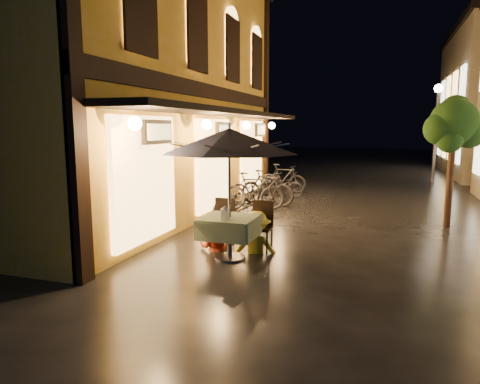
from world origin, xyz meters
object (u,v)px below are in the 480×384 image
(person_orange, at_px, (216,214))
(cafe_table, at_px, (230,227))
(patio_umbrella, at_px, (229,141))
(table_lantern, at_px, (225,212))
(bicycle_0, at_px, (241,208))
(person_yellow, at_px, (256,212))

(person_orange, bearing_deg, cafe_table, 126.67)
(patio_umbrella, relative_size, table_lantern, 9.88)
(table_lantern, xyz_separation_m, bicycle_0, (-0.64, 2.80, -0.49))
(patio_umbrella, xyz_separation_m, person_orange, (-0.47, 0.51, -1.44))
(table_lantern, distance_m, bicycle_0, 2.91)
(patio_umbrella, distance_m, person_yellow, 1.53)
(person_yellow, distance_m, bicycle_0, 2.23)
(person_orange, relative_size, bicycle_0, 0.86)
(patio_umbrella, height_order, person_orange, patio_umbrella)
(patio_umbrella, relative_size, bicycle_0, 1.50)
(cafe_table, distance_m, bicycle_0, 2.65)
(patio_umbrella, xyz_separation_m, person_yellow, (0.33, 0.58, -1.37))
(patio_umbrella, bearing_deg, person_orange, 132.75)
(person_orange, height_order, person_yellow, person_yellow)
(patio_umbrella, bearing_deg, cafe_table, 90.00)
(person_yellow, bearing_deg, person_orange, -5.26)
(cafe_table, xyz_separation_m, table_lantern, (0.00, -0.24, 0.33))
(cafe_table, relative_size, bicycle_0, 0.60)
(cafe_table, distance_m, person_yellow, 0.70)
(person_yellow, xyz_separation_m, bicycle_0, (-0.98, 1.98, -0.34))
(table_lantern, xyz_separation_m, person_yellow, (0.33, 0.82, -0.14))
(cafe_table, relative_size, person_orange, 0.70)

